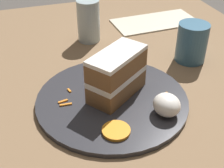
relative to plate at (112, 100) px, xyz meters
The scene contains 10 objects.
ground_plane 0.04m from the plate, 58.42° to the left, with size 6.00×6.00×0.00m, color #4C4742.
dining_table 0.03m from the plate, 58.42° to the left, with size 1.22×0.97×0.03m, color #846647.
plate is the anchor object (origin of this frame).
cake_slice 0.06m from the plate, 134.66° to the left, with size 0.12×0.14×0.10m.
cream_dollop 0.12m from the plate, 45.92° to the left, with size 0.06×0.05×0.04m, color white.
orange_garnish 0.10m from the plate, 14.29° to the right, with size 0.05×0.05×0.01m, color orange.
carrot_shreds_scatter 0.03m from the plate, 142.95° to the right, with size 0.12×0.22×0.00m.
drinking_glass 0.29m from the plate, behind, with size 0.06×0.06×0.11m.
coffee_mug 0.26m from the plate, 113.17° to the left, with size 0.07×0.07×0.10m.
menu_card 0.43m from the plate, 143.13° to the left, with size 0.13×0.26×0.00m, color beige.
Camera 1 is at (0.47, -0.17, 0.43)m, focal length 50.00 mm.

